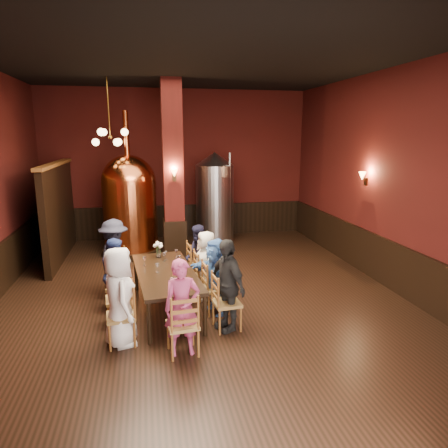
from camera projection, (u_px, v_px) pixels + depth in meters
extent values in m
plane|color=black|center=(201.00, 296.00, 7.99)|extent=(10.00, 10.00, 0.00)
plane|color=black|center=(198.00, 57.00, 7.00)|extent=(10.00, 10.00, 0.00)
cube|color=#46110F|center=(178.00, 165.00, 12.28)|extent=(8.00, 0.02, 4.50)
cube|color=#46110F|center=(301.00, 272.00, 2.71)|extent=(8.00, 0.02, 4.50)
cube|color=#46110F|center=(391.00, 180.00, 8.25)|extent=(0.02, 10.00, 4.50)
cube|color=black|center=(382.00, 260.00, 8.63)|extent=(0.08, 9.90, 1.00)
cube|color=black|center=(179.00, 221.00, 12.62)|extent=(7.90, 0.08, 1.00)
cube|color=#46110F|center=(173.00, 171.00, 10.11)|extent=(0.58, 0.58, 4.50)
cube|color=black|center=(59.00, 213.00, 10.18)|extent=(0.22, 3.50, 2.40)
cube|color=black|center=(165.00, 273.00, 7.20)|extent=(1.24, 2.49, 0.06)
cylinder|color=black|center=(149.00, 323.00, 6.10)|extent=(0.07, 0.07, 0.69)
cylinder|color=black|center=(205.00, 316.00, 6.35)|extent=(0.07, 0.07, 0.69)
cylinder|color=black|center=(136.00, 274.00, 8.22)|extent=(0.07, 0.07, 0.69)
cylinder|color=black|center=(178.00, 270.00, 8.47)|extent=(0.07, 0.07, 0.69)
imported|color=white|center=(120.00, 297.00, 6.02)|extent=(0.65, 0.84, 1.54)
imported|color=#CA2254|center=(118.00, 289.00, 6.67)|extent=(0.36, 0.50, 1.27)
imported|color=navy|center=(116.00, 274.00, 7.28)|extent=(0.49, 0.72, 1.35)
imported|color=black|center=(115.00, 258.00, 7.88)|extent=(0.76, 1.10, 1.56)
imported|color=black|center=(227.00, 285.00, 6.50)|extent=(0.69, 0.98, 1.54)
imported|color=#3966AD|center=(216.00, 276.00, 7.15)|extent=(0.87, 1.34, 1.38)
imported|color=silver|center=(206.00, 265.00, 7.76)|extent=(0.51, 0.71, 1.36)
imported|color=black|center=(198.00, 256.00, 8.39)|extent=(0.45, 0.70, 1.33)
imported|color=#AC3968|center=(182.00, 308.00, 5.76)|extent=(0.54, 0.36, 1.44)
cylinder|color=black|center=(132.00, 250.00, 10.84)|extent=(1.59, 1.59, 0.18)
cylinder|color=#CC612F|center=(130.00, 215.00, 10.63)|extent=(1.87, 1.87, 1.77)
sphere|color=#CC612F|center=(129.00, 182.00, 10.44)|extent=(1.41, 1.41, 1.41)
cylinder|color=#CC612F|center=(126.00, 134.00, 10.16)|extent=(0.14, 0.14, 1.15)
cylinder|color=#B2B2B7|center=(215.00, 204.00, 11.75)|extent=(1.13, 1.13, 2.30)
cone|color=#B2B2B7|center=(215.00, 159.00, 11.45)|extent=(1.10, 1.10, 0.37)
cylinder|color=#B2B2B7|center=(230.00, 198.00, 11.41)|extent=(0.07, 0.07, 2.58)
cylinder|color=white|center=(159.00, 253.00, 7.99)|extent=(0.10, 0.10, 0.18)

